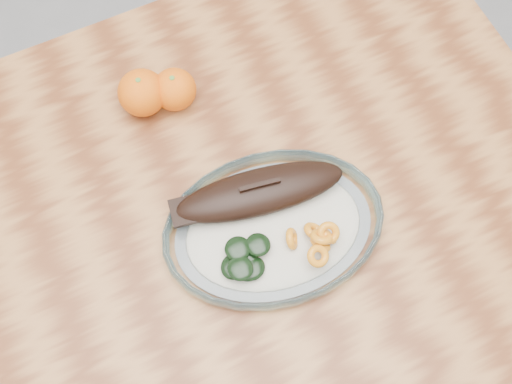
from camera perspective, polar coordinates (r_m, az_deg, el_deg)
ground at (r=1.68m, az=-3.32°, el=-11.36°), size 3.00×3.00×0.00m
dining_table at (r=1.05m, az=-5.24°, el=-4.52°), size 1.20×0.80×0.75m
plated_meal at (r=0.93m, az=1.50°, el=-3.00°), size 0.66×0.66×0.08m
orange_left at (r=1.02m, az=-10.09°, el=8.68°), size 0.08×0.08×0.08m
orange_right at (r=1.02m, az=-7.25°, el=9.03°), size 0.07×0.07×0.07m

